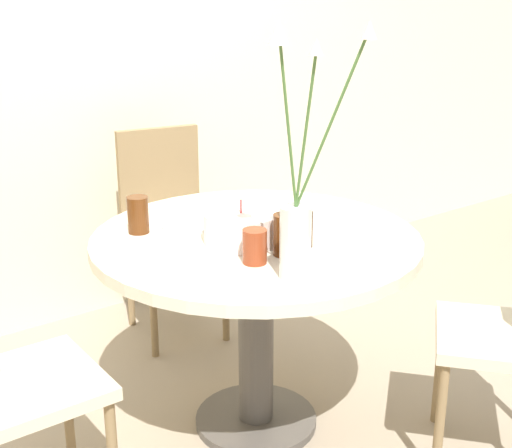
{
  "coord_description": "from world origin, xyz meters",
  "views": [
    {
      "loc": [
        -1.36,
        -1.82,
        1.55
      ],
      "look_at": [
        0.0,
        0.0,
        0.78
      ],
      "focal_mm": 50.0,
      "sensor_mm": 36.0,
      "label": 1
    }
  ],
  "objects_px": {
    "drink_glass_2": "(138,215)",
    "drink_glass_3": "(285,235)",
    "side_plate": "(188,224)",
    "drink_glass_0": "(302,229)",
    "chair_right_flank": "(168,219)",
    "drink_glass_1": "(255,246)",
    "birthday_cake": "(241,228)",
    "flower_vase": "(297,214)"
  },
  "relations": [
    {
      "from": "drink_glass_1",
      "to": "drink_glass_3",
      "type": "distance_m",
      "value": 0.12
    },
    {
      "from": "flower_vase",
      "to": "drink_glass_1",
      "type": "xyz_separation_m",
      "value": [
        -0.02,
        0.18,
        -0.15
      ]
    },
    {
      "from": "side_plate",
      "to": "drink_glass_2",
      "type": "distance_m",
      "value": 0.19
    },
    {
      "from": "drink_glass_1",
      "to": "drink_glass_2",
      "type": "relative_size",
      "value": 0.85
    },
    {
      "from": "drink_glass_2",
      "to": "drink_glass_3",
      "type": "height_order",
      "value": "drink_glass_3"
    },
    {
      "from": "side_plate",
      "to": "drink_glass_0",
      "type": "relative_size",
      "value": 1.67
    },
    {
      "from": "drink_glass_1",
      "to": "flower_vase",
      "type": "bearing_deg",
      "value": -84.07
    },
    {
      "from": "drink_glass_0",
      "to": "drink_glass_3",
      "type": "distance_m",
      "value": 0.1
    },
    {
      "from": "chair_right_flank",
      "to": "drink_glass_2",
      "type": "relative_size",
      "value": 7.37
    },
    {
      "from": "drink_glass_1",
      "to": "drink_glass_0",
      "type": "bearing_deg",
      "value": 7.28
    },
    {
      "from": "side_plate",
      "to": "drink_glass_3",
      "type": "relative_size",
      "value": 1.46
    },
    {
      "from": "birthday_cake",
      "to": "side_plate",
      "type": "bearing_deg",
      "value": 100.82
    },
    {
      "from": "drink_glass_0",
      "to": "drink_glass_2",
      "type": "distance_m",
      "value": 0.57
    },
    {
      "from": "drink_glass_0",
      "to": "drink_glass_3",
      "type": "relative_size",
      "value": 0.88
    },
    {
      "from": "chair_right_flank",
      "to": "drink_glass_2",
      "type": "bearing_deg",
      "value": -116.62
    },
    {
      "from": "flower_vase",
      "to": "side_plate",
      "type": "height_order",
      "value": "flower_vase"
    },
    {
      "from": "flower_vase",
      "to": "drink_glass_1",
      "type": "height_order",
      "value": "flower_vase"
    },
    {
      "from": "side_plate",
      "to": "chair_right_flank",
      "type": "bearing_deg",
      "value": 66.31
    },
    {
      "from": "chair_right_flank",
      "to": "drink_glass_1",
      "type": "distance_m",
      "value": 1.16
    },
    {
      "from": "birthday_cake",
      "to": "side_plate",
      "type": "xyz_separation_m",
      "value": [
        -0.05,
        0.25,
        -0.05
      ]
    },
    {
      "from": "birthday_cake",
      "to": "drink_glass_1",
      "type": "height_order",
      "value": "birthday_cake"
    },
    {
      "from": "chair_right_flank",
      "to": "flower_vase",
      "type": "distance_m",
      "value": 1.35
    },
    {
      "from": "drink_glass_0",
      "to": "drink_glass_3",
      "type": "height_order",
      "value": "drink_glass_3"
    },
    {
      "from": "birthday_cake",
      "to": "drink_glass_1",
      "type": "relative_size",
      "value": 2.28
    },
    {
      "from": "birthday_cake",
      "to": "drink_glass_0",
      "type": "bearing_deg",
      "value": -46.26
    },
    {
      "from": "flower_vase",
      "to": "drink_glass_2",
      "type": "bearing_deg",
      "value": 104.85
    },
    {
      "from": "flower_vase",
      "to": "chair_right_flank",
      "type": "bearing_deg",
      "value": 76.84
    },
    {
      "from": "drink_glass_2",
      "to": "drink_glass_3",
      "type": "distance_m",
      "value": 0.53
    },
    {
      "from": "flower_vase",
      "to": "side_plate",
      "type": "bearing_deg",
      "value": 89.48
    },
    {
      "from": "drink_glass_3",
      "to": "drink_glass_1",
      "type": "bearing_deg",
      "value": -179.71
    },
    {
      "from": "side_plate",
      "to": "drink_glass_1",
      "type": "relative_size",
      "value": 1.8
    },
    {
      "from": "drink_glass_1",
      "to": "drink_glass_2",
      "type": "height_order",
      "value": "drink_glass_2"
    },
    {
      "from": "chair_right_flank",
      "to": "birthday_cake",
      "type": "height_order",
      "value": "chair_right_flank"
    },
    {
      "from": "flower_vase",
      "to": "side_plate",
      "type": "xyz_separation_m",
      "value": [
        0.01,
        0.6,
        -0.19
      ]
    },
    {
      "from": "chair_right_flank",
      "to": "drink_glass_2",
      "type": "xyz_separation_m",
      "value": [
        -0.46,
        -0.62,
        0.27
      ]
    },
    {
      "from": "side_plate",
      "to": "flower_vase",
      "type": "bearing_deg",
      "value": -90.52
    },
    {
      "from": "drink_glass_2",
      "to": "birthday_cake",
      "type": "bearing_deg",
      "value": -52.52
    },
    {
      "from": "drink_glass_0",
      "to": "drink_glass_1",
      "type": "relative_size",
      "value": 1.08
    },
    {
      "from": "drink_glass_2",
      "to": "chair_right_flank",
      "type": "bearing_deg",
      "value": 53.21
    },
    {
      "from": "side_plate",
      "to": "drink_glass_0",
      "type": "xyz_separation_m",
      "value": [
        0.19,
        -0.4,
        0.05
      ]
    },
    {
      "from": "birthday_cake",
      "to": "flower_vase",
      "type": "height_order",
      "value": "flower_vase"
    },
    {
      "from": "drink_glass_2",
      "to": "side_plate",
      "type": "bearing_deg",
      "value": -12.38
    }
  ]
}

